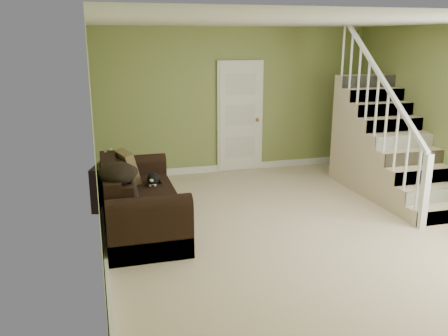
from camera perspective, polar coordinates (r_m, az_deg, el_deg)
floor at (r=6.50m, az=8.23°, el=-6.52°), size 5.00×5.50×0.01m
ceiling at (r=6.04m, az=9.21°, el=17.01°), size 5.00×5.50×0.01m
wall_back at (r=8.69m, az=1.24°, el=8.09°), size 5.00×0.04×2.60m
wall_left at (r=5.61m, az=-15.36°, el=3.43°), size 0.04×5.50×2.60m
baseboard_back at (r=8.91m, az=1.25°, el=0.13°), size 5.00×0.04×0.12m
baseboard_left at (r=5.98m, az=-14.22°, el=-8.24°), size 0.04×5.50×0.12m
baseboard_right at (r=7.77m, az=25.21°, el=-3.71°), size 0.04×5.50×0.12m
door at (r=8.72m, az=1.95°, el=6.15°), size 0.86×0.12×2.02m
staircase at (r=8.07m, az=18.71°, el=1.93°), size 1.00×2.51×2.82m
sofa at (r=6.27m, az=-10.37°, el=-4.23°), size 0.94×2.19×0.87m
side_table at (r=7.04m, az=-13.14°, el=-2.21°), size 0.67×0.67×0.87m
cat at (r=6.53m, az=-8.50°, el=-1.31°), size 0.23×0.45×0.22m
banana at (r=5.78m, az=-8.38°, el=-4.15°), size 0.09×0.19×0.05m
throw_pillow at (r=6.74m, az=-11.44°, el=0.02°), size 0.34×0.52×0.49m
throw_blanket at (r=5.63m, az=-12.73°, el=-0.61°), size 0.49×0.62×0.24m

